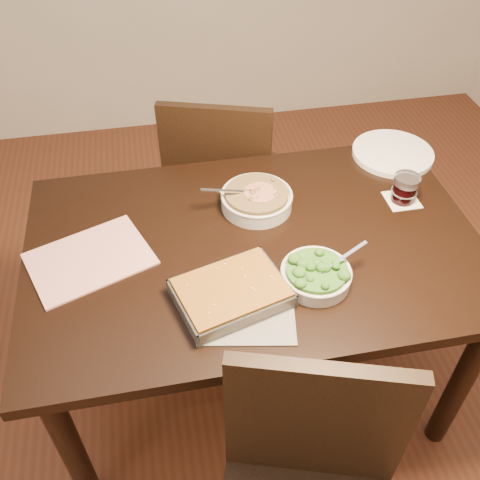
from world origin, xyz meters
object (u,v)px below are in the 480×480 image
(dinner_plate, at_px, (393,153))
(stew_bowl, at_px, (257,199))
(baking_dish, at_px, (231,293))
(table, at_px, (254,263))
(broccoli_bowl, at_px, (316,274))
(wine_tumbler, at_px, (405,188))
(chair_far, at_px, (221,178))

(dinner_plate, bearing_deg, stew_bowl, -160.87)
(stew_bowl, relative_size, baking_dish, 0.76)
(table, height_order, broccoli_bowl, broccoli_bowl)
(wine_tumbler, xyz_separation_m, chair_far, (-0.53, 0.55, -0.29))
(baking_dish, height_order, chair_far, chair_far)
(baking_dish, height_order, wine_tumbler, wine_tumbler)
(stew_bowl, height_order, chair_far, chair_far)
(broccoli_bowl, bearing_deg, table, 125.56)
(wine_tumbler, distance_m, dinner_plate, 0.27)
(stew_bowl, relative_size, wine_tumbler, 2.76)
(baking_dish, bearing_deg, chair_far, 66.94)
(baking_dish, bearing_deg, dinner_plate, 22.89)
(broccoli_bowl, relative_size, baking_dish, 0.65)
(stew_bowl, bearing_deg, broccoli_bowl, -75.11)
(baking_dish, distance_m, wine_tumbler, 0.72)
(wine_tumbler, height_order, chair_far, chair_far)
(table, relative_size, wine_tumbler, 14.71)
(stew_bowl, distance_m, broccoli_bowl, 0.37)
(baking_dish, xyz_separation_m, dinner_plate, (0.71, 0.57, -0.02))
(wine_tumbler, bearing_deg, chair_far, 134.13)
(dinner_plate, relative_size, chair_far, 0.32)
(table, distance_m, wine_tumbler, 0.56)
(table, relative_size, broccoli_bowl, 6.21)
(baking_dish, distance_m, chair_far, 0.91)
(chair_far, bearing_deg, wine_tumbler, 152.11)
(stew_bowl, bearing_deg, baking_dish, -111.87)
(stew_bowl, distance_m, chair_far, 0.56)
(wine_tumbler, bearing_deg, table, -168.69)
(wine_tumbler, relative_size, chair_far, 0.10)
(baking_dish, bearing_deg, broccoli_bowl, -11.06)
(broccoli_bowl, relative_size, wine_tumbler, 2.37)
(broccoli_bowl, bearing_deg, dinner_plate, 49.98)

